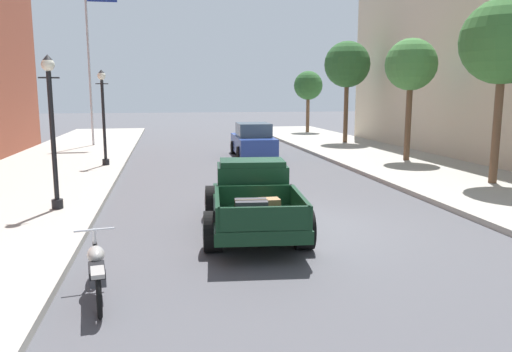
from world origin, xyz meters
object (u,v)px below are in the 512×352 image
object	(u,v)px
car_background_blue	(253,141)
street_tree_second	(411,66)
hotrod_truck_dark_green	(252,196)
street_tree_farthest	(308,86)
street_lamp_near	(52,121)
flagpole	(92,44)
motorcycle_parked	(97,270)
street_tree_third	(347,65)
street_lamp_far	(103,110)
street_tree_nearest	(504,42)

from	to	relation	value
car_background_blue	street_tree_second	bearing A→B (deg)	-28.85
hotrod_truck_dark_green	street_tree_farthest	distance (m)	27.04
street_lamp_near	flagpole	bearing A→B (deg)	93.78
hotrod_truck_dark_green	motorcycle_parked	distance (m)	4.54
street_lamp_near	street_tree_third	bearing A→B (deg)	48.51
street_tree_third	motorcycle_parked	bearing A→B (deg)	-119.39
street_lamp_far	street_tree_second	xyz separation A→B (m)	(12.90, -0.84, 1.85)
street_tree_nearest	street_tree_second	size ratio (longest dim) A/B	1.12
street_lamp_near	street_tree_second	xyz separation A→B (m)	(13.21, 7.04, 1.85)
street_lamp_near	street_lamp_far	xyz separation A→B (m)	(0.32, 7.87, 0.00)
street_tree_farthest	street_lamp_near	bearing A→B (deg)	-119.99
hotrod_truck_dark_green	street_tree_nearest	size ratio (longest dim) A/B	0.86
street_lamp_far	street_tree_nearest	distance (m)	14.75
street_tree_nearest	street_lamp_far	bearing A→B (deg)	153.09
flagpole	street_tree_third	world-z (taller)	flagpole
flagpole	street_tree_second	bearing A→B (deg)	-32.67
street_tree_nearest	street_tree_farthest	world-z (taller)	street_tree_nearest
car_background_blue	street_lamp_near	distance (m)	12.68
street_tree_farthest	street_lamp_far	bearing A→B (deg)	-130.44
flagpole	street_tree_farthest	distance (m)	16.24
flagpole	street_tree_third	distance (m)	14.54
street_lamp_near	street_lamp_far	distance (m)	7.88
street_lamp_far	street_lamp_near	bearing A→B (deg)	-92.29
motorcycle_parked	car_background_blue	distance (m)	16.94
street_tree_second	flagpole	bearing A→B (deg)	147.33
street_tree_nearest	street_tree_third	xyz separation A→B (m)	(0.08, 13.86, 0.06)
motorcycle_parked	flagpole	distance (m)	22.63
motorcycle_parked	street_tree_third	distance (m)	24.20
motorcycle_parked	street_tree_farthest	world-z (taller)	street_tree_farthest
motorcycle_parked	street_lamp_far	distance (m)	13.70
car_background_blue	street_lamp_near	bearing A→B (deg)	-123.49
hotrod_truck_dark_green	street_lamp_far	xyz separation A→B (m)	(-4.36, 10.08, 1.63)
motorcycle_parked	street_tree_third	world-z (taller)	street_tree_third
street_lamp_far	street_tree_nearest	xyz separation A→B (m)	(13.00, -6.60, 2.26)
hotrod_truck_dark_green	street_lamp_far	bearing A→B (deg)	113.38
street_lamp_near	flagpole	distance (m)	16.58
street_tree_second	street_lamp_far	bearing A→B (deg)	176.29
hotrod_truck_dark_green	motorcycle_parked	size ratio (longest dim) A/B	2.40
motorcycle_parked	street_tree_nearest	world-z (taller)	street_tree_nearest
street_lamp_near	street_tree_farthest	size ratio (longest dim) A/B	0.84
street_tree_third	car_background_blue	bearing A→B (deg)	-144.23
car_background_blue	street_tree_third	xyz separation A→B (m)	(6.45, 4.65, 3.94)
flagpole	street_tree_farthest	xyz separation A→B (m)	(14.47, 7.03, -2.16)
flagpole	street_tree_farthest	world-z (taller)	flagpole
flagpole	street_tree_nearest	bearing A→B (deg)	-46.05
hotrod_truck_dark_green	street_tree_third	distance (m)	19.81
street_lamp_far	street_tree_second	world-z (taller)	street_tree_second
street_tree_nearest	street_tree_third	distance (m)	13.86
hotrod_truck_dark_green	street_tree_farthest	bearing A→B (deg)	71.05
flagpole	street_tree_second	size ratio (longest dim) A/B	1.75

